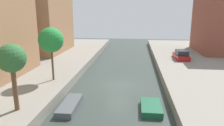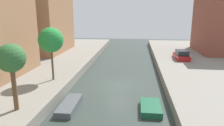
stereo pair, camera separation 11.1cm
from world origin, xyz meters
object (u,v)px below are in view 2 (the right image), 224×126
moored_boat_right_2 (151,108)px  street_tree_1 (11,59)px  street_tree_2 (51,40)px  parked_car (182,55)px  moored_boat_left_2 (70,105)px

moored_boat_right_2 → street_tree_1: bearing=-163.4°
street_tree_2 → parked_car: 20.12m
parked_car → moored_boat_left_2: (-12.56, -16.45, -1.32)m
street_tree_2 → moored_boat_right_2: (10.13, -4.17, -5.01)m
street_tree_1 → street_tree_2: bearing=90.0°
street_tree_1 → parked_car: street_tree_1 is taller
street_tree_2 → moored_boat_right_2: 12.05m
moored_boat_left_2 → street_tree_2: bearing=125.5°
street_tree_1 → parked_car: (15.75, 19.15, -3.27)m
street_tree_1 → moored_boat_left_2: 6.21m
street_tree_2 → moored_boat_right_2: bearing=-22.3°
moored_boat_left_2 → moored_boat_right_2: size_ratio=1.33×
street_tree_1 → moored_boat_left_2: size_ratio=1.20×
street_tree_2 → parked_car: (15.75, 11.97, -3.69)m
street_tree_1 → parked_car: size_ratio=1.18×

